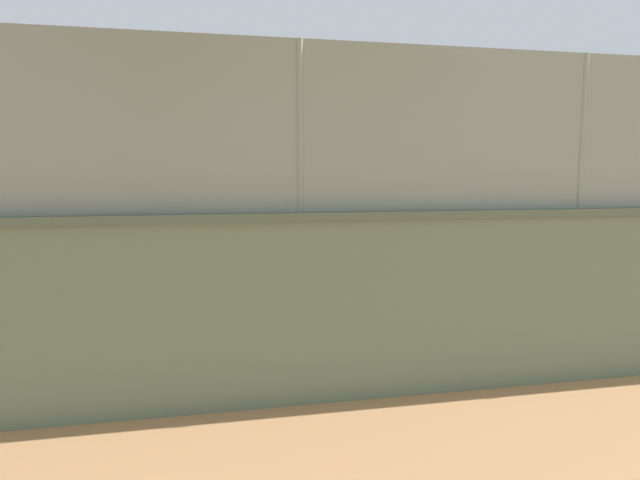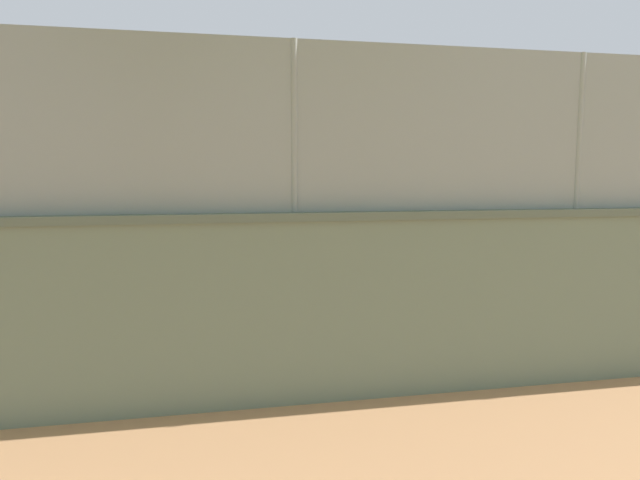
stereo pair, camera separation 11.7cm
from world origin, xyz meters
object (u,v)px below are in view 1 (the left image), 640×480
Objects in this scene: player_at_service_line at (389,237)px; player_crossing_court at (181,231)px; sports_ball at (422,302)px; player_baseline_waiting at (356,215)px.

player_at_service_line is 1.05× the size of player_crossing_court.
sports_ball is (-0.06, 1.54, -0.94)m from player_at_service_line.
player_crossing_court is at bearing -35.19° from player_at_service_line.
player_baseline_waiting is 7.34m from sports_ball.
player_at_service_line is 4.87m from player_crossing_court.
player_at_service_line is at bearing -87.82° from sports_ball.
player_at_service_line reaches higher than sports_ball.
sports_ball is at bearing 82.57° from player_baseline_waiting.
sports_ball is at bearing 92.18° from player_at_service_line.
player_baseline_waiting is 1.08× the size of player_crossing_court.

